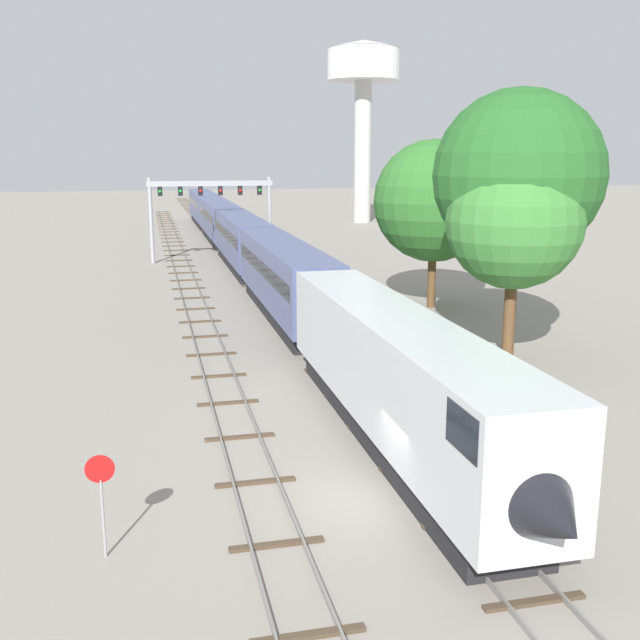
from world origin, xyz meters
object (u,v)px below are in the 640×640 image
at_px(signal_gantry, 211,200).
at_px(stop_sign, 101,491).
at_px(trackside_tree_mid, 434,201).
at_px(passenger_train, 240,239).
at_px(water_tower, 364,77).
at_px(trackside_tree_left, 515,221).
at_px(trackside_tree_right, 518,176).

relative_size(signal_gantry, stop_sign, 4.20).
xyz_separation_m(stop_sign, trackside_tree_mid, (20.46, 28.67, 5.40)).
height_order(signal_gantry, stop_sign, signal_gantry).
distance_m(passenger_train, water_tower, 51.57).
height_order(passenger_train, trackside_tree_left, trackside_tree_left).
bearing_deg(stop_sign, water_tower, 69.67).
xyz_separation_m(passenger_train, trackside_tree_mid, (10.46, -21.55, 4.67)).
relative_size(passenger_train, trackside_tree_right, 8.10).
xyz_separation_m(signal_gantry, stop_sign, (-7.75, -54.56, -4.16)).
height_order(water_tower, trackside_tree_right, water_tower).
bearing_deg(signal_gantry, trackside_tree_left, -74.91).
xyz_separation_m(passenger_train, water_tower, (24.01, 41.57, 18.84)).
bearing_deg(stop_sign, passenger_train, 78.74).
bearing_deg(signal_gantry, water_tower, 54.80).
height_order(stop_sign, trackside_tree_right, trackside_tree_right).
relative_size(water_tower, trackside_tree_mid, 2.34).
relative_size(stop_sign, trackside_tree_left, 0.27).
distance_m(passenger_train, signal_gantry, 5.96).
relative_size(passenger_train, signal_gantry, 9.09).
distance_m(signal_gantry, trackside_tree_left, 42.05).
bearing_deg(trackside_tree_right, stop_sign, -141.88).
height_order(water_tower, stop_sign, water_tower).
bearing_deg(trackside_tree_right, trackside_tree_mid, 85.48).
height_order(signal_gantry, trackside_tree_left, trackside_tree_left).
relative_size(signal_gantry, trackside_tree_left, 1.14).
bearing_deg(trackside_tree_mid, trackside_tree_left, -96.87).
height_order(trackside_tree_left, trackside_tree_mid, trackside_tree_mid).
relative_size(stop_sign, trackside_tree_right, 0.21).
bearing_deg(signal_gantry, stop_sign, -98.08).
height_order(passenger_train, trackside_tree_right, trackside_tree_right).
bearing_deg(passenger_train, trackside_tree_right, -74.97).
bearing_deg(trackside_tree_mid, signal_gantry, 116.16).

